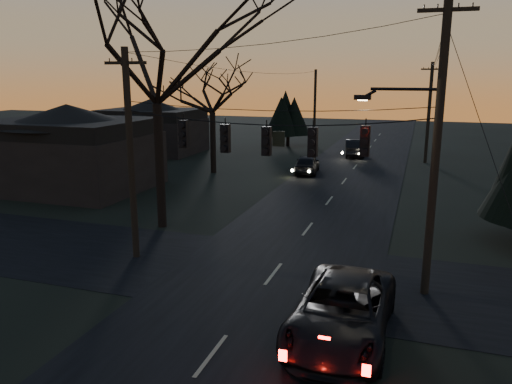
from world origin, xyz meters
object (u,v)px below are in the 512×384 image
(suv_near, at_px, (342,312))
(sedan_oncoming_b, at_px, (354,148))
(utility_pole_left, at_px, (137,257))
(utility_pole_right, at_px, (424,293))
(sedan_oncoming_a, at_px, (307,164))
(utility_pole_far_l, at_px, (314,145))
(utility_pole_far_r, at_px, (425,163))
(bare_tree_left, at_px, (155,51))

(suv_near, height_order, sedan_oncoming_b, suv_near)
(utility_pole_left, bearing_deg, utility_pole_right, 0.00)
(sedan_oncoming_a, bearing_deg, utility_pole_far_l, -85.90)
(utility_pole_far_l, xyz_separation_m, sedan_oncoming_b, (5.18, -6.29, 0.79))
(sedan_oncoming_a, bearing_deg, suv_near, 99.09)
(utility_pole_far_r, xyz_separation_m, utility_pole_far_l, (-11.50, 8.00, 0.00))
(utility_pole_right, distance_m, utility_pole_far_l, 37.79)
(utility_pole_far_r, relative_size, bare_tree_left, 0.70)
(utility_pole_left, distance_m, suv_near, 10.02)
(utility_pole_left, height_order, bare_tree_left, bare_tree_left)
(suv_near, bearing_deg, utility_pole_left, 157.96)
(utility_pole_left, distance_m, sedan_oncoming_a, 20.27)
(suv_near, distance_m, sedan_oncoming_a, 24.80)
(sedan_oncoming_a, height_order, sedan_oncoming_b, sedan_oncoming_b)
(utility_pole_left, xyz_separation_m, utility_pole_far_r, (11.50, 28.00, 0.00))
(sedan_oncoming_a, distance_m, sedan_oncoming_b, 9.93)
(utility_pole_right, relative_size, utility_pole_far_r, 1.18)
(suv_near, xyz_separation_m, sedan_oncoming_b, (-4.02, 33.60, -0.02))
(utility_pole_far_l, bearing_deg, bare_tree_left, -91.92)
(utility_pole_right, height_order, sedan_oncoming_a, utility_pole_right)
(utility_pole_far_r, relative_size, sedan_oncoming_b, 1.78)
(utility_pole_far_l, relative_size, bare_tree_left, 0.66)
(utility_pole_far_l, relative_size, sedan_oncoming_a, 1.91)
(bare_tree_left, height_order, sedan_oncoming_a, bare_tree_left)
(utility_pole_left, xyz_separation_m, sedan_oncoming_a, (2.80, 20.06, 0.71))
(utility_pole_far_l, height_order, bare_tree_left, bare_tree_left)
(utility_pole_left, bearing_deg, sedan_oncoming_a, 82.06)
(suv_near, xyz_separation_m, sedan_oncoming_a, (-6.40, 23.96, -0.10))
(sedan_oncoming_b, bearing_deg, utility_pole_far_l, -59.78)
(utility_pole_right, relative_size, sedan_oncoming_b, 2.10)
(utility_pole_far_l, height_order, suv_near, utility_pole_far_l)
(sedan_oncoming_b, bearing_deg, sedan_oncoming_a, 66.95)
(utility_pole_far_l, relative_size, suv_near, 1.37)
(utility_pole_far_l, bearing_deg, utility_pole_right, -72.28)
(bare_tree_left, bearing_deg, utility_pole_left, -75.68)
(sedan_oncoming_b, bearing_deg, suv_near, 87.62)
(suv_near, bearing_deg, sedan_oncoming_b, 97.75)
(bare_tree_left, xyz_separation_m, sedan_oncoming_a, (3.87, 15.88, -7.81))
(utility_pole_right, height_order, utility_pole_far_l, utility_pole_right)
(utility_pole_left, relative_size, suv_near, 1.46)
(utility_pole_left, relative_size, sedan_oncoming_b, 1.78)
(utility_pole_right, distance_m, suv_near, 4.60)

